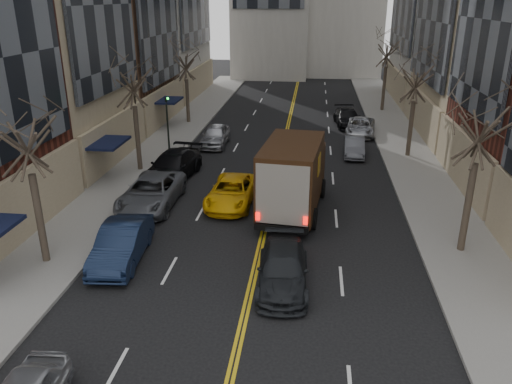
% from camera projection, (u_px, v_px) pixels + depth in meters
% --- Properties ---
extents(sidewalk_left, '(4.00, 66.00, 0.15)m').
position_uv_depth(sidewalk_left, '(168.00, 140.00, 38.62)').
color(sidewalk_left, slate).
rests_on(sidewalk_left, ground).
extents(sidewalk_right, '(4.00, 66.00, 0.15)m').
position_uv_depth(sidewalk_right, '(406.00, 148.00, 36.71)').
color(sidewalk_right, slate).
rests_on(sidewalk_right, ground).
extents(tree_lf_near, '(3.20, 3.20, 8.41)m').
position_uv_depth(tree_lf_near, '(22.00, 118.00, 18.78)').
color(tree_lf_near, '#382D23').
rests_on(tree_lf_near, sidewalk_left).
extents(tree_lf_mid, '(3.20, 3.20, 8.91)m').
position_uv_depth(tree_lf_mid, '(131.00, 66.00, 29.74)').
color(tree_lf_mid, '#382D23').
rests_on(tree_lf_mid, sidewalk_left).
extents(tree_lf_far, '(3.20, 3.20, 8.12)m').
position_uv_depth(tree_lf_far, '(185.00, 53.00, 41.96)').
color(tree_lf_far, '#382D23').
rests_on(tree_lf_far, sidewalk_left).
extents(tree_rt_near, '(3.20, 3.20, 8.71)m').
position_uv_depth(tree_rt_near, '(484.00, 107.00, 19.60)').
color(tree_rt_near, '#382D23').
rests_on(tree_rt_near, sidewalk_right).
extents(tree_rt_mid, '(3.20, 3.20, 8.32)m').
position_uv_depth(tree_rt_mid, '(418.00, 67.00, 32.64)').
color(tree_rt_mid, '#382D23').
rests_on(tree_rt_mid, sidewalk_right).
extents(tree_rt_far, '(3.20, 3.20, 9.11)m').
position_uv_depth(tree_rt_far, '(388.00, 39.00, 46.30)').
color(tree_rt_far, '#382D23').
rests_on(tree_rt_far, sidewalk_right).
extents(traffic_signal, '(0.29, 0.26, 4.70)m').
position_uv_depth(traffic_signal, '(168.00, 121.00, 32.82)').
color(traffic_signal, black).
rests_on(traffic_signal, sidewalk_left).
extents(ups_truck, '(3.45, 7.27, 3.85)m').
position_uv_depth(ups_truck, '(293.00, 176.00, 25.42)').
color(ups_truck, black).
rests_on(ups_truck, ground).
extents(observer_sedan, '(2.13, 4.84, 1.38)m').
position_uv_depth(observer_sedan, '(283.00, 269.00, 19.24)').
color(observer_sedan, black).
rests_on(observer_sedan, ground).
extents(taxi, '(2.53, 5.10, 1.39)m').
position_uv_depth(taxi, '(232.00, 192.00, 26.82)').
color(taxi, '#E7AA09').
rests_on(taxi, ground).
extents(pedestrian, '(0.57, 0.68, 1.59)m').
position_uv_depth(pedestrian, '(303.00, 187.00, 27.16)').
color(pedestrian, black).
rests_on(pedestrian, ground).
extents(parked_lf_b, '(2.04, 4.92, 1.58)m').
position_uv_depth(parked_lf_b, '(122.00, 244.00, 21.01)').
color(parked_lf_b, '#101A32').
rests_on(parked_lf_b, ground).
extents(parked_lf_c, '(2.65, 5.71, 1.58)m').
position_uv_depth(parked_lf_c, '(151.00, 192.00, 26.50)').
color(parked_lf_c, '#55585E').
rests_on(parked_lf_c, ground).
extents(parked_lf_d, '(3.05, 5.90, 1.64)m').
position_uv_depth(parked_lf_d, '(173.00, 166.00, 30.49)').
color(parked_lf_d, black).
rests_on(parked_lf_d, ground).
extents(parked_lf_e, '(1.82, 4.50, 1.53)m').
position_uv_depth(parked_lf_e, '(215.00, 135.00, 37.39)').
color(parked_lf_e, '#A7A8AE').
rests_on(parked_lf_e, ground).
extents(parked_rt_a, '(1.53, 3.95, 1.28)m').
position_uv_depth(parked_rt_a, '(354.00, 147.00, 35.03)').
color(parked_rt_a, '#53555B').
rests_on(parked_rt_a, ground).
extents(parked_rt_b, '(2.76, 5.03, 1.34)m').
position_uv_depth(parked_rt_b, '(360.00, 127.00, 40.25)').
color(parked_rt_b, '#ABADB3').
rests_on(parked_rt_b, ground).
extents(parked_rt_c, '(2.48, 5.13, 1.44)m').
position_uv_depth(parked_rt_c, '(348.00, 118.00, 43.05)').
color(parked_rt_c, black).
rests_on(parked_rt_c, ground).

